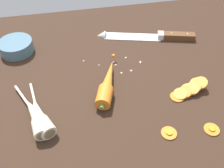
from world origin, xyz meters
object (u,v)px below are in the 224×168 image
Objects in this scene: chefs_knife at (144,36)px; carrot_slice_stray_mid at (212,129)px; whole_carrot at (107,83)px; carrot_slice_stack at (189,89)px; parsnip_mid_left at (37,116)px; carrot_slice_stray_near at (169,133)px; prep_bowl at (16,46)px; parsnip_front at (38,116)px.

chefs_knife is 41.94cm from carrot_slice_stray_mid.
whole_carrot is 1.85× the size of carrot_slice_stack.
carrot_slice_stray_mid is at bearing -40.12° from whole_carrot.
parsnip_mid_left is 5.10× the size of carrot_slice_stray_near.
carrot_slice_stray_near is at bearing -97.85° from chefs_knife.
prep_bowl is (-7.07, 30.84, 0.17)cm from parsnip_mid_left.
parsnip_mid_left is at bearing -177.46° from carrot_slice_stack.
parsnip_mid_left and prep_bowl have the same top height.
carrot_slice_stack is 2.96× the size of carrot_slice_stray_near.
carrot_slice_stray_near is at bearing -130.55° from carrot_slice_stack.
chefs_knife is 40.95cm from carrot_slice_stray_near.
chefs_knife is at bearing -0.71° from prep_bowl.
whole_carrot is 20.80cm from parsnip_front.
carrot_slice_stray_mid is at bearing -5.57° from carrot_slice_stray_near.
chefs_knife is at bearing 39.28° from parsnip_mid_left.
carrot_slice_stack is (41.83, 1.86, -0.78)cm from parsnip_mid_left.
chefs_knife is 1.73× the size of parsnip_mid_left.
parsnip_front is at bearing -140.41° from chefs_knife.
carrot_slice_stray_mid is 0.35× the size of prep_bowl.
prep_bowl is at bearing 139.12° from whole_carrot.
whole_carrot is 1.94× the size of prep_bowl.
carrot_slice_stray_mid is at bearing -15.01° from parsnip_mid_left.
whole_carrot reaches higher than carrot_slice_stack.
parsnip_front is at bearing 161.98° from carrot_slice_stray_near.
prep_bowl is at bearing 133.13° from carrot_slice_stray_near.
prep_bowl is (-49.31, 42.17, 1.79)cm from carrot_slice_stray_mid.
whole_carrot is at bearing 139.88° from carrot_slice_stray_mid.
parsnip_front is 0.29cm from parsnip_mid_left.
prep_bowl reaches higher than carrot_slice_stray_near.
parsnip_mid_left is 43.76cm from carrot_slice_stray_mid.
parsnip_front is 5.07× the size of carrot_slice_stray_mid.
parsnip_mid_left reaches higher than chefs_knife.
carrot_slice_stack reaches higher than chefs_knife.
whole_carrot is 5.49× the size of carrot_slice_stray_near.
chefs_knife is 8.84× the size of carrot_slice_stray_near.
whole_carrot is 23.18cm from carrot_slice_stack.
parsnip_front is 1.70× the size of carrot_slice_stack.
whole_carrot is at bearing 22.61° from parsnip_front.
prep_bowl is at bearing 149.35° from carrot_slice_stack.
prep_bowl reaches higher than carrot_slice_stack.
parsnip_front is 5.03× the size of carrot_slice_stray_near.
parsnip_front and parsnip_mid_left have the same top height.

